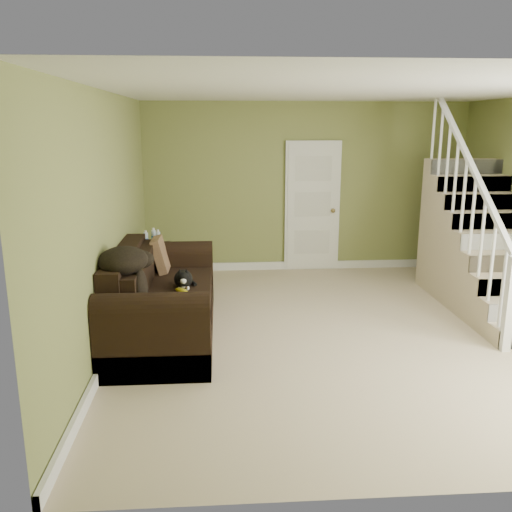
{
  "coord_description": "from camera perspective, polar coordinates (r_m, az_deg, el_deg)",
  "views": [
    {
      "loc": [
        -1.35,
        -5.61,
        2.27
      ],
      "look_at": [
        -0.95,
        0.27,
        0.83
      ],
      "focal_mm": 38.0,
      "sensor_mm": 36.0,
      "label": 1
    }
  ],
  "objects": [
    {
      "name": "side_table",
      "position": [
        7.61,
        -10.67,
        -1.26
      ],
      "size": [
        0.64,
        0.64,
        0.87
      ],
      "rotation": [
        0.0,
        0.0,
        0.22
      ],
      "color": "black",
      "rests_on": "floor"
    },
    {
      "name": "throw_pillow",
      "position": [
        6.67,
        -10.02,
        0.14
      ],
      "size": [
        0.21,
        0.42,
        0.43
      ],
      "primitive_type": "cube",
      "rotation": [
        0.0,
        -0.24,
        -0.01
      ],
      "color": "#492E1D",
      "rests_on": "sofa"
    },
    {
      "name": "wall_left",
      "position": [
        5.81,
        -15.27,
        3.65
      ],
      "size": [
        0.04,
        5.5,
        2.6
      ],
      "primitive_type": "cube",
      "color": "olive",
      "rests_on": "floor"
    },
    {
      "name": "wall_back",
      "position": [
        8.53,
        5.28,
        7.18
      ],
      "size": [
        5.0,
        0.04,
        2.6
      ],
      "primitive_type": "cube",
      "color": "olive",
      "rests_on": "floor"
    },
    {
      "name": "ceiling",
      "position": [
        5.78,
        10.06,
        16.82
      ],
      "size": [
        5.0,
        5.5,
        0.01
      ],
      "primitive_type": "cube",
      "color": "white",
      "rests_on": "wall_back"
    },
    {
      "name": "door",
      "position": [
        8.54,
        5.95,
        5.18
      ],
      "size": [
        0.86,
        0.12,
        2.02
      ],
      "color": "white",
      "rests_on": "floor"
    },
    {
      "name": "sofa",
      "position": [
        6.04,
        -10.11,
        -4.89
      ],
      "size": [
        1.04,
        2.41,
        0.95
      ],
      "color": "black",
      "rests_on": "floor"
    },
    {
      "name": "throw_blanket",
      "position": [
        5.38,
        -13.84,
        -0.46
      ],
      "size": [
        0.61,
        0.72,
        0.26
      ],
      "primitive_type": "ellipsoid",
      "rotation": [
        0.0,
        0.0,
        0.25
      ],
      "color": "black",
      "rests_on": "sofa"
    },
    {
      "name": "wall_front",
      "position": [
        3.31,
        20.44,
        -4.21
      ],
      "size": [
        5.0,
        0.04,
        2.6
      ],
      "primitive_type": "cube",
      "color": "olive",
      "rests_on": "floor"
    },
    {
      "name": "baseboard_back",
      "position": [
        8.73,
        5.13,
        -0.96
      ],
      "size": [
        5.0,
        0.04,
        0.12
      ],
      "primitive_type": "cube",
      "color": "white",
      "rests_on": "floor"
    },
    {
      "name": "staircase",
      "position": [
        7.56,
        22.48,
        0.25
      ],
      "size": [
        1.0,
        2.51,
        2.82
      ],
      "color": "#BFAE8A",
      "rests_on": "floor"
    },
    {
      "name": "banana",
      "position": [
        5.8,
        -7.82,
        -3.67
      ],
      "size": [
        0.18,
        0.19,
        0.06
      ],
      "primitive_type": "ellipsoid",
      "rotation": [
        0.0,
        0.0,
        0.77
      ],
      "color": "yellow",
      "rests_on": "sofa"
    },
    {
      "name": "floor",
      "position": [
        6.21,
        9.05,
        -7.89
      ],
      "size": [
        5.0,
        5.5,
        0.01
      ],
      "primitive_type": "cube",
      "color": "#BFAE8A",
      "rests_on": "ground"
    },
    {
      "name": "baseboard_left",
      "position": [
        6.14,
        -14.26,
        -7.8
      ],
      "size": [
        0.04,
        5.5,
        0.12
      ],
      "primitive_type": "cube",
      "color": "white",
      "rests_on": "floor"
    },
    {
      "name": "cat",
      "position": [
        5.98,
        -7.67,
        -2.43
      ],
      "size": [
        0.27,
        0.53,
        0.26
      ],
      "rotation": [
        0.0,
        0.0,
        0.06
      ],
      "color": "black",
      "rests_on": "sofa"
    }
  ]
}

